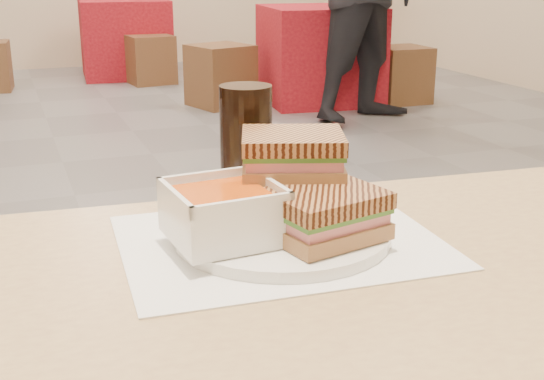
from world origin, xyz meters
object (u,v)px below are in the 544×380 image
object	(u,v)px
bg_table_1	(319,55)
bg_chair_1l	(221,76)
soup_bowl	(224,214)
panini_lower	(325,214)
cola_glass	(246,141)
plate	(282,233)
bg_table_2	(125,38)
bg_chair_2r	(150,59)
bg_chair_1r	(401,75)

from	to	relation	value
bg_table_1	bg_chair_1l	distance (m)	0.79
soup_bowl	bg_chair_1l	world-z (taller)	soup_bowl
panini_lower	cola_glass	world-z (taller)	cola_glass
plate	bg_chair_1l	bearing A→B (deg)	74.19
soup_bowl	bg_table_2	distance (m)	6.30
bg_table_1	bg_table_2	distance (m)	2.19
panini_lower	bg_table_1	bearing A→B (deg)	65.57
soup_bowl	bg_chair_1l	xyz separation A→B (m)	(1.34, 4.47, -0.57)
bg_table_2	bg_chair_1l	world-z (taller)	bg_table_2
panini_lower	bg_chair_1l	size ratio (longest dim) A/B	0.28
bg_chair_1l	bg_chair_2r	distance (m)	1.26
bg_table_2	bg_chair_1l	distance (m)	1.79
soup_bowl	cola_glass	xyz separation A→B (m)	(0.09, 0.19, 0.03)
soup_bowl	cola_glass	bearing A→B (deg)	64.18
bg_chair_1l	bg_table_2	bearing A→B (deg)	103.40
soup_bowl	bg_chair_1r	bearing A→B (deg)	56.77
plate	soup_bowl	distance (m)	0.08
panini_lower	bg_table_2	world-z (taller)	panini_lower
plate	bg_table_2	distance (m)	6.27
plate	bg_table_2	size ratio (longest dim) A/B	0.30
soup_bowl	bg_chair_1l	distance (m)	4.71
plate	cola_glass	size ratio (longest dim) A/B	1.65
cola_glass	bg_chair_1l	world-z (taller)	cola_glass
cola_glass	bg_table_2	xyz separation A→B (m)	(0.83, 6.02, -0.47)
panini_lower	bg_table_1	world-z (taller)	panini_lower
plate	bg_table_2	xyz separation A→B (m)	(0.85, 6.20, -0.40)
bg_table_1	panini_lower	bearing A→B (deg)	-114.43
bg_chair_1l	bg_chair_2r	world-z (taller)	bg_chair_1l
soup_bowl	panini_lower	world-z (taller)	soup_bowl
cola_glass	plate	bearing A→B (deg)	-95.27
soup_bowl	bg_table_1	bearing A→B (deg)	64.20
plate	bg_chair_1r	distance (m)	4.91
bg_chair_1r	bg_table_1	bearing A→B (deg)	156.42
cola_glass	bg_table_1	bearing A→B (deg)	64.20
bg_table_2	bg_chair_1r	xyz separation A→B (m)	(1.77, -2.09, -0.14)
panini_lower	bg_table_1	distance (m)	4.87
soup_bowl	bg_chair_1r	size ratio (longest dim) A/B	0.30
cola_glass	bg_table_2	distance (m)	6.10
soup_bowl	bg_chair_1l	bearing A→B (deg)	73.33
cola_glass	bg_table_2	world-z (taller)	cola_glass
soup_bowl	bg_chair_2r	bearing A→B (deg)	79.54
soup_bowl	panini_lower	size ratio (longest dim) A/B	0.90
cola_glass	bg_table_1	world-z (taller)	cola_glass
cola_glass	soup_bowl	bearing A→B (deg)	-115.82
plate	soup_bowl	xyz separation A→B (m)	(-0.08, -0.01, 0.04)
bg_table_2	bg_chair_1l	bearing A→B (deg)	-76.60
bg_chair_2r	bg_table_2	bearing A→B (deg)	103.81
cola_glass	bg_chair_1r	bearing A→B (deg)	56.44
bg_table_2	bg_table_1	bearing A→B (deg)	-57.10
bg_chair_1l	bg_chair_1r	world-z (taller)	bg_chair_1l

